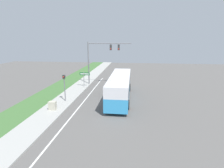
{
  "coord_description": "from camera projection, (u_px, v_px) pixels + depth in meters",
  "views": [
    {
      "loc": [
        2.34,
        -18.79,
        7.43
      ],
      "look_at": [
        -0.36,
        3.94,
        1.67
      ],
      "focal_mm": 28.0,
      "sensor_mm": 36.0,
      "label": 1
    }
  ],
  "objects": [
    {
      "name": "ground_plane",
      "position": [
        111.0,
        106.0,
        20.18
      ],
      "size": [
        80.0,
        80.0,
        0.0
      ],
      "primitive_type": "plane",
      "color": "#565451"
    },
    {
      "name": "sidewalk",
      "position": [
        60.0,
        104.0,
        20.87
      ],
      "size": [
        2.8,
        80.0,
        0.12
      ],
      "color": "#9E9E99",
      "rests_on": "ground_plane"
    },
    {
      "name": "grass_verge",
      "position": [
        35.0,
        103.0,
        21.24
      ],
      "size": [
        3.6,
        80.0,
        0.1
      ],
      "color": "#3D6633",
      "rests_on": "ground_plane"
    },
    {
      "name": "lane_divider_near",
      "position": [
        81.0,
        105.0,
        20.59
      ],
      "size": [
        0.14,
        30.0,
        0.01
      ],
      "color": "silver",
      "rests_on": "ground_plane"
    },
    {
      "name": "bus",
      "position": [
        120.0,
        85.0,
        22.47
      ],
      "size": [
        2.63,
        11.63,
        3.27
      ],
      "color": "#3393D1",
      "rests_on": "ground_plane"
    },
    {
      "name": "signal_gantry",
      "position": [
        101.0,
        54.0,
        28.78
      ],
      "size": [
        7.18,
        0.41,
        7.17
      ],
      "color": "slate",
      "rests_on": "ground_plane"
    },
    {
      "name": "pedestrian_signal",
      "position": [
        64.0,
        84.0,
        21.14
      ],
      "size": [
        0.28,
        0.34,
        3.39
      ],
      "color": "slate",
      "rests_on": "ground_plane"
    },
    {
      "name": "street_sign",
      "position": [
        84.0,
        76.0,
        27.92
      ],
      "size": [
        1.65,
        0.08,
        2.48
      ],
      "color": "slate",
      "rests_on": "ground_plane"
    },
    {
      "name": "utility_cabinet",
      "position": [
        52.0,
        106.0,
        18.8
      ],
      "size": [
        0.77,
        0.5,
        0.92
      ],
      "color": "#B7B29E",
      "rests_on": "sidewalk"
    }
  ]
}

